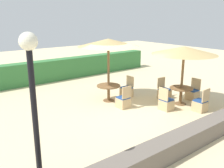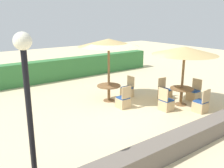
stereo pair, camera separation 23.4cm
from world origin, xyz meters
The scene contains 14 objects.
ground_plane centered at (0.00, 0.00, 0.00)m, with size 40.00×40.00×0.00m, color beige.
hedge_row centered at (0.00, 5.88, 0.60)m, with size 13.00×0.70×1.19m, color #387A3D.
stone_border centered at (0.00, -3.47, 0.27)m, with size 10.00×0.56×0.54m, color #6B6056.
lamp_post centered at (-4.40, -2.44, 2.35)m, with size 0.36×0.36×3.32m.
parasol_front_right centered at (2.31, -1.12, 2.26)m, with size 2.59×2.59×2.43m.
round_table_front_right centered at (2.31, -1.12, 0.55)m, with size 0.96×0.96×0.72m.
patio_chair_front_right_north centered at (2.36, -0.18, 0.26)m, with size 0.46×0.46×0.93m.
patio_chair_front_right_west centered at (1.32, -1.17, 0.26)m, with size 0.46×0.46×0.93m.
patio_chair_front_right_south centered at (2.25, -2.09, 0.26)m, with size 0.46×0.46×0.93m.
patio_chair_front_right_east centered at (3.24, -1.06, 0.26)m, with size 0.46×0.46×0.93m.
parasol_center centered at (0.20, 1.09, 2.52)m, with size 2.54×2.54×2.69m.
round_table_center centered at (0.20, 1.09, 0.54)m, with size 1.02×1.02×0.70m.
patio_chair_center_east centered at (1.23, 1.06, 0.26)m, with size 0.46×0.46×0.93m.
patio_chair_center_south centered at (0.16, 0.05, 0.26)m, with size 0.46×0.46×0.93m.
Camera 1 is at (-6.08, -7.13, 3.61)m, focal length 40.00 mm.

